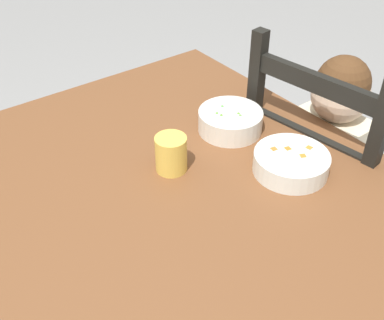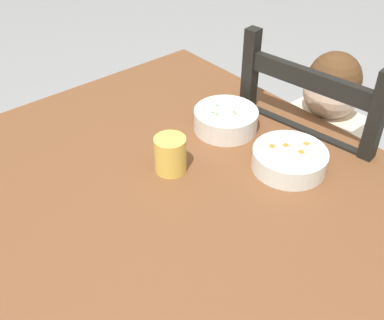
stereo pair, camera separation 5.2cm
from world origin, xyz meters
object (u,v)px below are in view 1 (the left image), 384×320
dining_chair (317,193)px  bowl_of_carrots (291,162)px  dining_table (160,218)px  drinking_cup (171,154)px  bowl_of_peas (230,120)px  spoon (272,152)px  child_figure (322,154)px

dining_chair → bowl_of_carrots: dining_chair is taller
dining_table → drinking_cup: (-0.04, 0.07, 0.15)m
bowl_of_peas → dining_table: bearing=-73.9°
spoon → bowl_of_carrots: bearing=-11.9°
bowl_of_carrots → child_figure: bearing=111.4°
bowl_of_carrots → drinking_cup: drinking_cup is taller
bowl_of_peas → drinking_cup: (0.05, -0.23, 0.01)m
dining_table → bowl_of_peas: bearing=106.1°
bowl_of_peas → spoon: size_ratio=1.35×
dining_table → drinking_cup: 0.17m
dining_table → drinking_cup: size_ratio=12.31×
child_figure → spoon: child_figure is taller
dining_chair → bowl_of_carrots: size_ratio=5.42×
child_figure → drinking_cup: bearing=-97.5°
dining_table → bowl_of_carrots: (0.14, 0.30, 0.13)m
bowl_of_peas → spoon: 0.15m
drinking_cup → dining_chair: bearing=81.6°
dining_table → dining_chair: bearing=86.4°
dining_table → spoon: bearing=78.5°
dining_table → bowl_of_carrots: 0.35m
bowl_of_peas → drinking_cup: drinking_cup is taller
bowl_of_peas → spoon: bowl_of_peas is taller
dining_chair → drinking_cup: 0.63m
bowl_of_carrots → dining_chair: bearing=110.0°
dining_chair → spoon: size_ratio=7.66×
dining_chair → dining_table: bearing=-93.6°
spoon → dining_table: bearing=-101.5°
dining_table → bowl_of_peas: bowl_of_peas is taller
dining_table → bowl_of_peas: (-0.09, 0.30, 0.14)m
dining_table → spoon: 0.34m
dining_table → child_figure: 0.59m
bowl_of_carrots → spoon: bearing=168.1°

